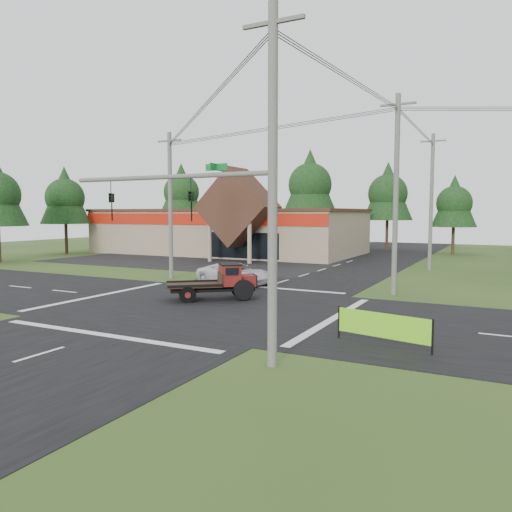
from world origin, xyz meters
The scene contains 19 objects.
ground centered at (0.00, 0.00, 0.00)m, with size 120.00×120.00×0.00m, color #284217.
road_ns centered at (0.00, 0.00, 0.01)m, with size 12.00×120.00×0.02m, color black.
road_ew centered at (0.00, 0.00, 0.01)m, with size 120.00×12.00×0.02m, color black.
parking_apron centered at (-14.00, 19.00, 0.01)m, with size 28.00×14.00×0.02m, color black.
cvs_building centered at (-15.70, 29.57, 2.78)m, with size 30.40×18.20×9.19m.
traffic_signal_mast centered at (5.82, -7.50, 4.43)m, with size 8.12×0.24×7.00m.
utility_pole_nr centered at (7.50, -7.50, 5.64)m, with size 2.00×0.30×11.00m.
utility_pole_nw centered at (-8.00, 8.00, 5.39)m, with size 2.00×0.30×10.50m.
utility_pole_ne centered at (8.00, 8.00, 5.89)m, with size 2.00×0.30×11.50m.
utility_pole_n centered at (8.00, 22.00, 5.74)m, with size 2.00×0.30×11.20m.
tree_row_a centered at (-30.00, 40.00, 8.05)m, with size 6.72×6.72×12.12m.
tree_row_b centered at (-20.00, 42.00, 6.70)m, with size 5.60×5.60×10.10m.
tree_row_c centered at (-10.00, 41.00, 8.72)m, with size 7.28×7.28×13.13m.
tree_row_d centered at (0.00, 42.00, 7.38)m, with size 6.16×6.16×11.11m.
tree_row_e centered at (8.00, 40.00, 6.03)m, with size 5.04×5.04×9.09m.
tree_side_w centered at (-32.00, 20.00, 6.70)m, with size 5.60×5.60×10.10m.
antique_flatbed_truck centered at (-0.53, 1.76, 1.02)m, with size 1.86×4.86×2.03m, color #550C12, non-canonical shape.
roadside_banner centered at (10.04, -3.62, 0.63)m, with size 3.67×0.11×1.25m, color #73D41C, non-canonical shape.
white_pickup centered at (-2.43, 7.60, 0.72)m, with size 2.39×5.17×1.44m, color silver.
Camera 1 is at (14.03, -21.30, 4.80)m, focal length 35.00 mm.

